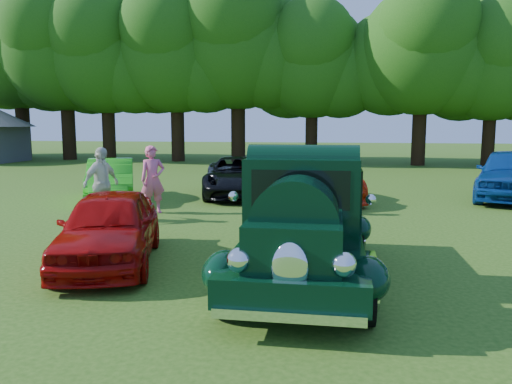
# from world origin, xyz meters

# --- Properties ---
(ground) EXTENTS (120.00, 120.00, 0.00)m
(ground) POSITION_xyz_m (0.00, 0.00, 0.00)
(ground) COLOR #284F12
(ground) RESTS_ON ground
(hero_pickup) EXTENTS (2.34, 5.03, 1.97)m
(hero_pickup) POSITION_xyz_m (0.17, -0.56, 0.85)
(hero_pickup) COLOR black
(hero_pickup) RESTS_ON ground
(red_convertible) EXTENTS (2.54, 4.12, 1.31)m
(red_convertible) POSITION_xyz_m (-3.28, -0.16, 0.65)
(red_convertible) COLOR #9B0806
(red_convertible) RESTS_ON ground
(back_car_lime) EXTENTS (2.89, 4.28, 1.34)m
(back_car_lime) POSITION_xyz_m (-6.61, 6.93, 0.67)
(back_car_lime) COLOR green
(back_car_lime) RESTS_ON ground
(back_car_black) EXTENTS (3.13, 5.17, 1.34)m
(back_car_black) POSITION_xyz_m (-2.70, 8.48, 0.67)
(back_car_black) COLOR black
(back_car_black) RESTS_ON ground
(back_car_orange) EXTENTS (4.47, 5.70, 1.54)m
(back_car_orange) POSITION_xyz_m (-0.34, 8.09, 0.77)
(back_car_orange) COLOR red
(back_car_orange) RESTS_ON ground
(back_car_blue) EXTENTS (3.48, 5.33, 1.69)m
(back_car_blue) POSITION_xyz_m (6.28, 9.03, 0.84)
(back_car_blue) COLOR navy
(back_car_blue) RESTS_ON ground
(spectator_pink) EXTENTS (0.82, 0.76, 1.88)m
(spectator_pink) POSITION_xyz_m (-4.36, 4.81, 0.94)
(spectator_pink) COLOR #DC5A85
(spectator_pink) RESTS_ON ground
(spectator_grey) EXTENTS (1.05, 1.01, 1.71)m
(spectator_grey) POSITION_xyz_m (-0.53, 5.25, 0.85)
(spectator_grey) COLOR gray
(spectator_grey) RESTS_ON ground
(spectator_white) EXTENTS (0.83, 1.20, 1.89)m
(spectator_white) POSITION_xyz_m (-5.26, 3.55, 0.94)
(spectator_white) COLOR beige
(spectator_white) RESTS_ON ground
(tree_line) EXTENTS (64.21, 11.56, 12.51)m
(tree_line) POSITION_xyz_m (-4.07, 24.08, 7.17)
(tree_line) COLOR black
(tree_line) RESTS_ON ground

